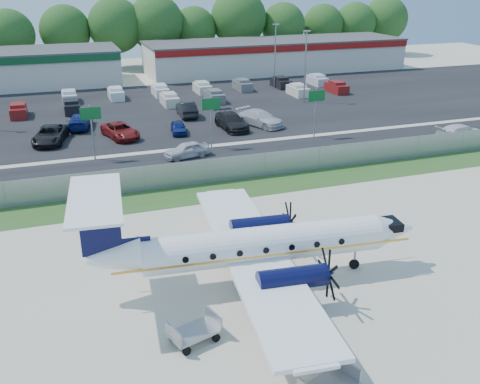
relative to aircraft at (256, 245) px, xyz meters
name	(u,v)px	position (x,y,z in m)	size (l,w,h in m)	color
ground	(274,266)	(1.57, 1.17, -2.23)	(170.00, 170.00, 0.00)	beige
grass_verge	(214,192)	(1.57, 13.17, -2.22)	(170.00, 4.00, 0.02)	#2D561E
access_road	(192,164)	(1.57, 20.17, -2.21)	(170.00, 8.00, 0.02)	black
parking_lot	(149,111)	(1.57, 41.17, -2.21)	(170.00, 32.00, 0.02)	black
perimeter_fence	(207,171)	(1.57, 15.17, -1.22)	(120.00, 0.06, 1.99)	gray
building_east	(276,55)	(27.57, 63.16, 0.41)	(44.40, 12.40, 5.24)	silver
sign_left	(91,121)	(-6.43, 24.08, 1.39)	(1.80, 0.26, 5.00)	gray
sign_mid	(211,111)	(4.57, 24.08, 1.39)	(1.80, 0.26, 5.00)	gray
sign_right	(316,103)	(15.57, 24.08, 1.39)	(1.80, 0.26, 5.00)	gray
light_pole_ne	(305,62)	(21.57, 39.17, 3.01)	(0.90, 0.35, 9.09)	gray
light_pole_se	(275,52)	(21.57, 49.17, 3.01)	(0.90, 0.35, 9.09)	gray
tree_line	(115,68)	(1.57, 75.17, -2.23)	(112.00, 6.00, 14.00)	#235218
aircraft	(256,245)	(0.00, 0.00, 0.00)	(18.74, 18.45, 5.76)	white
pushback_tug	(161,252)	(-4.46, 3.97, -1.64)	(2.45, 1.95, 1.22)	white
baggage_cart_near	(194,331)	(-4.49, -3.90, -1.68)	(2.53, 1.94, 1.17)	gray
cone_nose	(365,221)	(9.42, 4.26, -1.93)	(0.44, 0.44, 0.62)	#D55306
cone_starboard_wing	(218,232)	(-0.33, 6.02, -1.99)	(0.35, 0.35, 0.50)	#D55306
road_car_mid	(187,157)	(1.61, 22.05, -2.23)	(1.68, 4.18, 1.42)	silver
road_car_east	(460,140)	(29.11, 18.27, -2.23)	(2.24, 5.52, 1.60)	silver
parked_car_a	(51,143)	(-10.10, 30.98, -2.23)	(2.71, 5.88, 1.63)	black
parked_car_b	(121,138)	(-3.29, 30.41, -2.23)	(2.51, 5.44, 1.51)	maroon
parked_car_c	(179,133)	(2.70, 30.09, -2.23)	(1.51, 3.77, 1.28)	navy
parked_car_d	(231,129)	(8.50, 29.88, -2.23)	(2.36, 5.81, 1.69)	black
parked_car_e	(260,126)	(11.94, 30.12, -2.23)	(2.38, 5.85, 1.70)	silver
parked_car_f	(81,128)	(-6.94, 35.69, -2.23)	(2.23, 5.48, 1.59)	navy
parked_car_g	(187,116)	(5.28, 36.93, -2.23)	(1.82, 5.23, 1.72)	black
far_parking_rows	(142,102)	(1.57, 46.17, -2.23)	(56.00, 10.00, 1.60)	gray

